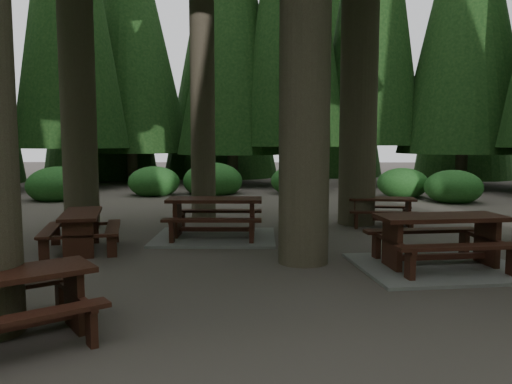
{
  "coord_description": "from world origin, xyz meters",
  "views": [
    {
      "loc": [
        0.19,
        -8.1,
        2.05
      ],
      "look_at": [
        -0.02,
        1.13,
        1.1
      ],
      "focal_mm": 35.0,
      "sensor_mm": 36.0,
      "label": 1
    }
  ],
  "objects_px": {
    "picnic_table_a": "(440,250)",
    "picnic_table_e": "(4,297)",
    "picnic_table_d": "(381,207)",
    "picnic_table_b": "(82,225)",
    "picnic_table_c": "(215,224)"
  },
  "relations": [
    {
      "from": "picnic_table_a",
      "to": "picnic_table_e",
      "type": "height_order",
      "value": "picnic_table_a"
    },
    {
      "from": "picnic_table_d",
      "to": "picnic_table_b",
      "type": "bearing_deg",
      "value": -148.29
    },
    {
      "from": "picnic_table_a",
      "to": "picnic_table_c",
      "type": "height_order",
      "value": "picnic_table_a"
    },
    {
      "from": "picnic_table_d",
      "to": "picnic_table_e",
      "type": "xyz_separation_m",
      "value": [
        -5.4,
        -7.22,
        0.04
      ]
    },
    {
      "from": "picnic_table_b",
      "to": "picnic_table_c",
      "type": "xyz_separation_m",
      "value": [
        2.36,
        1.24,
        -0.18
      ]
    },
    {
      "from": "picnic_table_a",
      "to": "picnic_table_d",
      "type": "distance_m",
      "value": 4.12
    },
    {
      "from": "picnic_table_c",
      "to": "picnic_table_a",
      "type": "bearing_deg",
      "value": -32.68
    },
    {
      "from": "picnic_table_b",
      "to": "picnic_table_d",
      "type": "height_order",
      "value": "picnic_table_b"
    },
    {
      "from": "picnic_table_c",
      "to": "picnic_table_b",
      "type": "bearing_deg",
      "value": -152.75
    },
    {
      "from": "picnic_table_a",
      "to": "picnic_table_c",
      "type": "bearing_deg",
      "value": 139.29
    },
    {
      "from": "picnic_table_a",
      "to": "picnic_table_d",
      "type": "xyz_separation_m",
      "value": [
        0.0,
        4.12,
        0.14
      ]
    },
    {
      "from": "picnic_table_a",
      "to": "picnic_table_c",
      "type": "distance_m",
      "value": 4.57
    },
    {
      "from": "picnic_table_a",
      "to": "picnic_table_e",
      "type": "distance_m",
      "value": 6.23
    },
    {
      "from": "picnic_table_b",
      "to": "picnic_table_e",
      "type": "distance_m",
      "value": 4.37
    },
    {
      "from": "picnic_table_d",
      "to": "picnic_table_c",
      "type": "bearing_deg",
      "value": -149.92
    }
  ]
}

